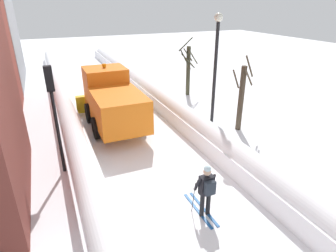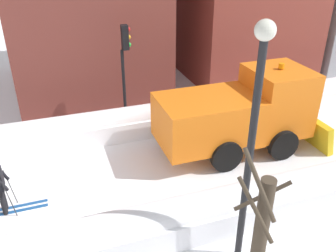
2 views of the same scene
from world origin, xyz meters
TOP-DOWN VIEW (x-y plane):
  - ground_plane at (0.00, 10.00)m, footprint 80.00×80.00m
  - snowbank_left at (-2.86, 10.00)m, footprint 1.10×36.00m
  - snowbank_right at (2.86, 10.00)m, footprint 1.10×36.00m
  - plow_truck at (-0.59, 6.40)m, footprint 3.20×5.98m
  - skier at (0.34, -1.62)m, footprint 0.62×1.80m
  - traffic_light_pole at (-3.48, 2.94)m, footprint 0.28×0.42m
  - street_lamp at (3.95, 3.89)m, footprint 0.40×0.40m
  - bare_tree_near at (5.30, 3.41)m, footprint 1.04×1.12m
  - bare_tree_mid at (5.61, 9.86)m, footprint 1.34×1.22m

SIDE VIEW (x-z plane):
  - ground_plane at x=0.00m, z-range 0.00..0.00m
  - snowbank_right at x=2.86m, z-range -0.04..1.15m
  - snowbank_left at x=-2.86m, z-range -0.04..1.16m
  - skier at x=0.34m, z-range 0.10..1.91m
  - plow_truck at x=-0.59m, z-range -0.08..3.04m
  - bare_tree_near at x=5.30m, z-range -0.19..3.75m
  - bare_tree_mid at x=5.61m, z-range -0.11..3.82m
  - traffic_light_pole at x=-3.48m, z-range 0.85..5.01m
  - street_lamp at x=3.95m, z-range 0.72..6.46m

